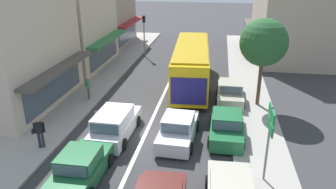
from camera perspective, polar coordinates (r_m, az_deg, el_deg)
name	(u,v)px	position (r m, az deg, el deg)	size (l,w,h in m)	color
ground_plane	(147,131)	(18.89, -3.73, -6.38)	(140.00, 140.00, 0.00)	#353538
lane_centre_line	(159,104)	(22.42, -1.53, -1.64)	(0.20, 28.00, 0.01)	silver
sidewalk_left	(77,88)	(26.16, -15.53, 1.18)	(5.20, 44.00, 0.14)	#A39E96
kerb_right	(250,98)	(24.05, 14.05, -0.52)	(2.80, 44.00, 0.12)	#A39E96
shopfront_mid_block	(64,27)	(31.72, -17.67, 11.11)	(8.38, 8.77, 7.23)	beige
shopfront_far_end	(99,11)	(39.91, -11.98, 14.05)	(7.75, 8.62, 7.83)	gray
building_right_far	(298,9)	(36.49, 21.70, 13.70)	(8.86, 13.16, 9.52)	#B2A38E
city_bus	(191,62)	(25.38, 4.10, 5.61)	(3.18, 10.98, 3.23)	yellow
sedan_queue_gap_filler	(178,129)	(17.65, 1.80, -6.06)	(2.05, 4.28, 1.47)	silver
wagon_queue_far_back	(115,124)	(18.20, -9.22, -5.15)	(2.03, 4.54, 1.58)	silver
sedan_behind_bus_mid	(81,168)	(15.04, -14.92, -12.23)	(1.91, 4.21, 1.47)	#1E6638
parked_sedan_kerb_second	(227,126)	(18.24, 10.17, -5.45)	(1.94, 4.22, 1.47)	#1E6638
parked_sedan_kerb_third	(230,92)	(23.02, 10.78, 0.36)	(1.92, 4.21, 1.47)	#B7B29E
traffic_light_downstreet	(144,29)	(33.80, -4.19, 11.34)	(0.33, 0.24, 4.20)	gray
directional_road_sign	(270,127)	(14.09, 17.37, -5.35)	(0.10, 1.40, 3.60)	gray
street_tree_right	(264,43)	(21.64, 16.34, 8.65)	(3.03, 3.03, 5.85)	brown
pedestrian_with_handbag_near	(88,86)	(23.28, -13.77, 1.43)	(0.48, 0.62, 1.63)	#4C4742
pedestrian_browsing_midblock	(39,131)	(17.81, -21.51, -5.96)	(0.65, 0.37, 1.63)	#232838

